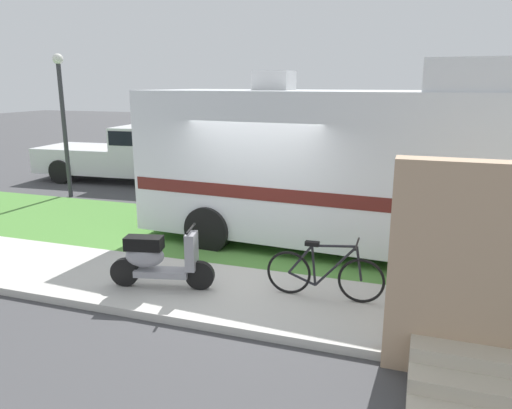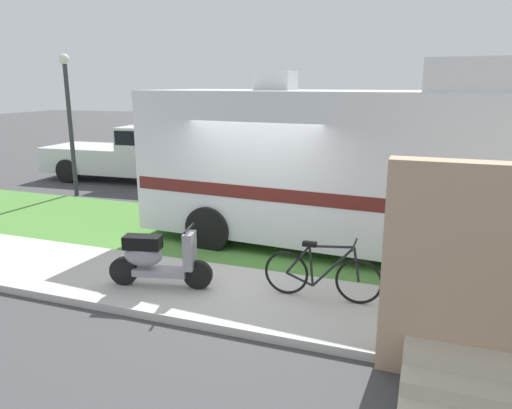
{
  "view_description": "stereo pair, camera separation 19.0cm",
  "coord_description": "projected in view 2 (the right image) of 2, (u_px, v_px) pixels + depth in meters",
  "views": [
    {
      "loc": [
        2.73,
        -7.39,
        3.15
      ],
      "look_at": [
        0.12,
        0.3,
        1.1
      ],
      "focal_mm": 33.84,
      "sensor_mm": 36.0,
      "label": 1
    },
    {
      "loc": [
        2.91,
        -7.33,
        3.15
      ],
      "look_at": [
        0.12,
        0.3,
        1.1
      ],
      "focal_mm": 33.84,
      "sensor_mm": 36.0,
      "label": 2
    }
  ],
  "objects": [
    {
      "name": "pickup_truck_far",
      "position": [
        265.0,
        147.0,
        17.03
      ],
      "size": [
        5.44,
        2.24,
        1.8
      ],
      "color": "#B7B29E",
      "rests_on": "ground"
    },
    {
      "name": "street_lamp_post",
      "position": [
        69.0,
        111.0,
        13.29
      ],
      "size": [
        0.28,
        0.28,
        3.91
      ],
      "color": "#333338",
      "rests_on": "ground"
    },
    {
      "name": "grass_strip",
      "position": [
        271.0,
        241.0,
        9.77
      ],
      "size": [
        24.0,
        3.4,
        0.08
      ],
      "color": "#4C8438",
      "rests_on": "ground"
    },
    {
      "name": "bicycle",
      "position": [
        322.0,
        274.0,
        6.89
      ],
      "size": [
        1.71,
        0.52,
        0.88
      ],
      "color": "black",
      "rests_on": "ground"
    },
    {
      "name": "porch_steps",
      "position": [
        480.0,
        303.0,
        4.93
      ],
      "size": [
        2.0,
        1.26,
        2.4
      ],
      "color": "#BCB29E",
      "rests_on": "ground"
    },
    {
      "name": "pickup_truck_near",
      "position": [
        138.0,
        152.0,
        15.81
      ],
      "size": [
        5.39,
        2.33,
        1.82
      ],
      "color": "silver",
      "rests_on": "ground"
    },
    {
      "name": "scooter",
      "position": [
        156.0,
        258.0,
        7.3
      ],
      "size": [
        1.59,
        0.62,
        0.97
      ],
      "color": "black",
      "rests_on": "ground"
    },
    {
      "name": "ground_plane",
      "position": [
        243.0,
        269.0,
        8.41
      ],
      "size": [
        80.0,
        80.0,
        0.0
      ],
      "primitive_type": "plane",
      "color": "#424244"
    },
    {
      "name": "motorhome_rv",
      "position": [
        332.0,
        163.0,
        9.11
      ],
      "size": [
        7.19,
        2.92,
        3.52
      ],
      "color": "silver",
      "rests_on": "ground"
    },
    {
      "name": "sidewalk",
      "position": [
        215.0,
        293.0,
        7.31
      ],
      "size": [
        24.0,
        2.0,
        0.12
      ],
      "color": "beige",
      "rests_on": "ground"
    }
  ]
}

